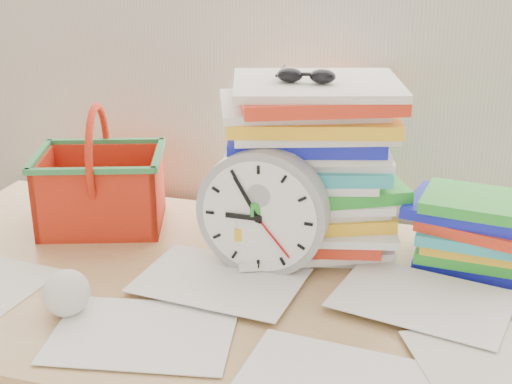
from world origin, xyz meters
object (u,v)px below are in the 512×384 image
(basket, at_px, (100,168))
(book_stack, at_px, (474,231))
(desk, at_px, (248,322))
(clock, at_px, (263,212))
(paper_stack, at_px, (307,165))

(basket, bearing_deg, book_stack, -17.15)
(desk, bearing_deg, book_stack, 26.77)
(clock, bearing_deg, book_stack, 19.18)
(clock, bearing_deg, basket, 164.06)
(paper_stack, distance_m, clock, 0.16)
(desk, xyz_separation_m, basket, (-0.37, 0.17, 0.20))
(desk, xyz_separation_m, paper_stack, (0.06, 0.20, 0.24))
(paper_stack, distance_m, basket, 0.43)
(clock, height_order, basket, basket)
(desk, bearing_deg, clock, 82.03)
(book_stack, bearing_deg, basket, -178.54)
(paper_stack, bearing_deg, basket, -175.76)
(desk, height_order, clock, clock)
(book_stack, height_order, basket, basket)
(paper_stack, bearing_deg, clock, -109.35)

